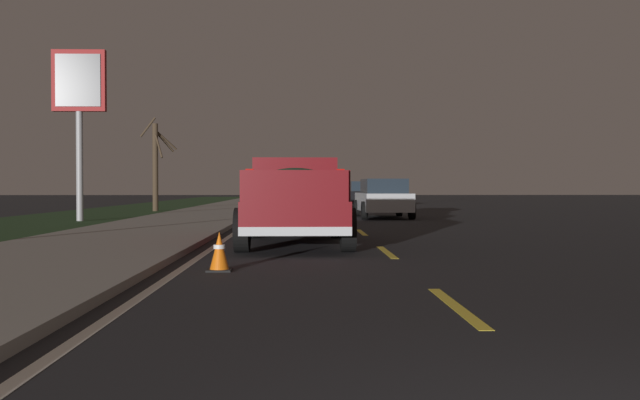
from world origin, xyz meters
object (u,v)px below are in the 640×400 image
sedan_silver (383,198)px  sedan_black (363,194)px  pickup_truck (295,199)px  traffic_cone_near (219,252)px  gas_price_sign (79,94)px  bare_tree_far (156,163)px  sedan_tan (296,195)px  sedan_blue (304,197)px

sedan_silver → sedan_black: same height
pickup_truck → traffic_cone_near: pickup_truck is taller
pickup_truck → traffic_cone_near: bearing=167.5°
gas_price_sign → traffic_cone_near: gas_price_sign is taller
bare_tree_far → sedan_black: bearing=-61.8°
sedan_black → sedan_tan: size_ratio=1.00×
sedan_tan → traffic_cone_near: bearing=178.2°
gas_price_sign → traffic_cone_near: 16.84m
bare_tree_far → traffic_cone_near: bearing=-166.0°
sedan_black → gas_price_sign: gas_price_sign is taller
sedan_blue → sedan_tan: (8.43, 0.40, 0.00)m
sedan_black → sedan_tan: same height
gas_price_sign → traffic_cone_near: bearing=-155.3°
sedan_silver → traffic_cone_near: 17.73m
pickup_truck → sedan_tan: size_ratio=1.23×
pickup_truck → sedan_black: pickup_truck is taller
sedan_tan → bare_tree_far: 7.87m
pickup_truck → sedan_tan: bearing=0.5°
gas_price_sign → traffic_cone_near: size_ratio=10.58×
pickup_truck → bare_tree_far: bare_tree_far is taller
sedan_black → bare_tree_far: bearing=118.2°
sedan_blue → sedan_silver: 3.87m
gas_price_sign → bare_tree_far: size_ratio=1.30×
sedan_blue → sedan_tan: bearing=2.7°
sedan_silver → bare_tree_far: 13.10m
sedan_blue → gas_price_sign: 10.02m
sedan_silver → gas_price_sign: size_ratio=0.72×
sedan_blue → sedan_black: 11.69m
sedan_blue → sedan_tan: 8.44m
pickup_truck → sedan_silver: bearing=-15.1°
sedan_blue → bare_tree_far: bare_tree_far is taller
sedan_blue → traffic_cone_near: size_ratio=7.64×
sedan_tan → sedan_black: bearing=-55.1°
pickup_truck → bare_tree_far: (19.96, 7.23, 1.43)m
sedan_tan → bare_tree_far: bearing=114.0°
sedan_blue → bare_tree_far: bearing=54.5°
sedan_silver → sedan_black: 13.40m
traffic_cone_near → gas_price_sign: bearing=24.7°
bare_tree_far → sedan_blue: bearing=-125.5°
pickup_truck → gas_price_sign: gas_price_sign is taller
bare_tree_far → gas_price_sign: bearing=176.4°
sedan_blue → sedan_black: bearing=-17.4°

